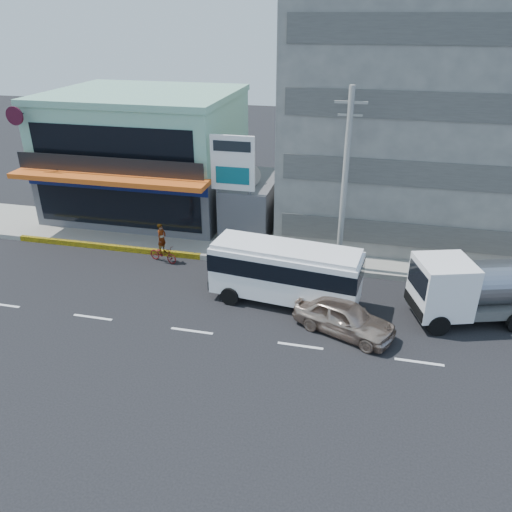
{
  "coord_description": "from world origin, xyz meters",
  "views": [
    {
      "loc": [
        7.13,
        -17.78,
        13.13
      ],
      "look_at": [
        2.11,
        3.88,
        2.2
      ],
      "focal_mm": 35.0,
      "sensor_mm": 36.0,
      "label": 1
    }
  ],
  "objects_px": {
    "motorcycle_rider": "(163,249)",
    "minibus": "(285,270)",
    "shop_building": "(148,157)",
    "concrete_building": "(421,122)",
    "billboard": "(233,170)",
    "utility_pole_near": "(345,183)",
    "satellite_dish": "(249,183)",
    "sedan": "(344,317)",
    "tanker_truck": "(492,288)"
  },
  "relations": [
    {
      "from": "sedan",
      "to": "shop_building",
      "type": "bearing_deg",
      "value": 72.41
    },
    {
      "from": "motorcycle_rider",
      "to": "shop_building",
      "type": "bearing_deg",
      "value": 117.72
    },
    {
      "from": "billboard",
      "to": "sedan",
      "type": "height_order",
      "value": "billboard"
    },
    {
      "from": "billboard",
      "to": "motorcycle_rider",
      "type": "relative_size",
      "value": 2.94
    },
    {
      "from": "concrete_building",
      "to": "sedan",
      "type": "bearing_deg",
      "value": -103.61
    },
    {
      "from": "billboard",
      "to": "tanker_truck",
      "type": "bearing_deg",
      "value": -20.09
    },
    {
      "from": "shop_building",
      "to": "concrete_building",
      "type": "distance_m",
      "value": 18.28
    },
    {
      "from": "concrete_building",
      "to": "minibus",
      "type": "distance_m",
      "value": 14.12
    },
    {
      "from": "minibus",
      "to": "sedan",
      "type": "relative_size",
      "value": 1.63
    },
    {
      "from": "billboard",
      "to": "tanker_truck",
      "type": "xyz_separation_m",
      "value": [
        13.75,
        -5.03,
        -3.26
      ]
    },
    {
      "from": "concrete_building",
      "to": "sedan",
      "type": "height_order",
      "value": "concrete_building"
    },
    {
      "from": "shop_building",
      "to": "concrete_building",
      "type": "xyz_separation_m",
      "value": [
        18.0,
        1.05,
        3.0
      ]
    },
    {
      "from": "minibus",
      "to": "billboard",
      "type": "bearing_deg",
      "value": 126.15
    },
    {
      "from": "billboard",
      "to": "tanker_truck",
      "type": "height_order",
      "value": "billboard"
    },
    {
      "from": "shop_building",
      "to": "minibus",
      "type": "xyz_separation_m",
      "value": [
        11.68,
        -10.46,
        -2.17
      ]
    },
    {
      "from": "billboard",
      "to": "minibus",
      "type": "bearing_deg",
      "value": -53.85
    },
    {
      "from": "tanker_truck",
      "to": "utility_pole_near",
      "type": "bearing_deg",
      "value": 156.0
    },
    {
      "from": "concrete_building",
      "to": "utility_pole_near",
      "type": "bearing_deg",
      "value": -117.76
    },
    {
      "from": "sedan",
      "to": "utility_pole_near",
      "type": "bearing_deg",
      "value": 29.67
    },
    {
      "from": "shop_building",
      "to": "concrete_building",
      "type": "relative_size",
      "value": 0.77
    },
    {
      "from": "utility_pole_near",
      "to": "sedan",
      "type": "bearing_deg",
      "value": -82.92
    },
    {
      "from": "satellite_dish",
      "to": "sedan",
      "type": "bearing_deg",
      "value": -54.68
    },
    {
      "from": "minibus",
      "to": "utility_pole_near",
      "type": "bearing_deg",
      "value": 59.3
    },
    {
      "from": "utility_pole_near",
      "to": "motorcycle_rider",
      "type": "xyz_separation_m",
      "value": [
        -10.0,
        -1.07,
        -4.38
      ]
    },
    {
      "from": "satellite_dish",
      "to": "tanker_truck",
      "type": "distance_m",
      "value": 15.03
    },
    {
      "from": "satellite_dish",
      "to": "motorcycle_rider",
      "type": "relative_size",
      "value": 0.64
    },
    {
      "from": "sedan",
      "to": "motorcycle_rider",
      "type": "height_order",
      "value": "motorcycle_rider"
    },
    {
      "from": "utility_pole_near",
      "to": "satellite_dish",
      "type": "bearing_deg",
      "value": 149.04
    },
    {
      "from": "concrete_building",
      "to": "sedan",
      "type": "distance_m",
      "value": 15.22
    },
    {
      "from": "shop_building",
      "to": "billboard",
      "type": "relative_size",
      "value": 1.8
    },
    {
      "from": "billboard",
      "to": "minibus",
      "type": "height_order",
      "value": "billboard"
    },
    {
      "from": "billboard",
      "to": "utility_pole_near",
      "type": "xyz_separation_m",
      "value": [
        6.5,
        -1.8,
        0.22
      ]
    },
    {
      "from": "satellite_dish",
      "to": "tanker_truck",
      "type": "relative_size",
      "value": 0.18
    },
    {
      "from": "tanker_truck",
      "to": "billboard",
      "type": "bearing_deg",
      "value": 159.91
    },
    {
      "from": "shop_building",
      "to": "utility_pole_near",
      "type": "height_order",
      "value": "utility_pole_near"
    },
    {
      "from": "utility_pole_near",
      "to": "sedan",
      "type": "height_order",
      "value": "utility_pole_near"
    },
    {
      "from": "satellite_dish",
      "to": "billboard",
      "type": "bearing_deg",
      "value": -105.52
    },
    {
      "from": "billboard",
      "to": "utility_pole_near",
      "type": "bearing_deg",
      "value": -15.48
    },
    {
      "from": "sedan",
      "to": "motorcycle_rider",
      "type": "bearing_deg",
      "value": 88.35
    },
    {
      "from": "shop_building",
      "to": "utility_pole_near",
      "type": "bearing_deg",
      "value": -25.06
    },
    {
      "from": "billboard",
      "to": "tanker_truck",
      "type": "relative_size",
      "value": 0.84
    },
    {
      "from": "shop_building",
      "to": "sedan",
      "type": "bearing_deg",
      "value": -40.19
    },
    {
      "from": "motorcycle_rider",
      "to": "satellite_dish",
      "type": "bearing_deg",
      "value": 49.4
    },
    {
      "from": "motorcycle_rider",
      "to": "minibus",
      "type": "bearing_deg",
      "value": -20.36
    },
    {
      "from": "billboard",
      "to": "tanker_truck",
      "type": "distance_m",
      "value": 15.0
    },
    {
      "from": "motorcycle_rider",
      "to": "tanker_truck",
      "type": "bearing_deg",
      "value": -7.15
    },
    {
      "from": "minibus",
      "to": "tanker_truck",
      "type": "height_order",
      "value": "tanker_truck"
    },
    {
      "from": "concrete_building",
      "to": "motorcycle_rider",
      "type": "distance_m",
      "value": 17.6
    },
    {
      "from": "shop_building",
      "to": "sedan",
      "type": "height_order",
      "value": "shop_building"
    },
    {
      "from": "shop_building",
      "to": "satellite_dish",
      "type": "xyz_separation_m",
      "value": [
        8.0,
        -2.95,
        -0.42
      ]
    }
  ]
}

